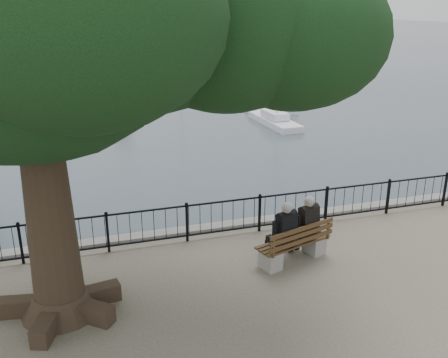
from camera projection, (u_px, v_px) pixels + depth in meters
name	position (u px, v px, depth m)	size (l,w,h in m)	color
harbor	(219.00, 244.00, 13.88)	(260.00, 260.00, 1.20)	slate
railing	(224.00, 216.00, 13.08)	(22.06, 0.06, 1.00)	black
bench	(295.00, 248.00, 11.86)	(2.00, 1.09, 1.01)	slate
person_left	(282.00, 235.00, 11.64)	(0.61, 0.87, 1.60)	black
person_right	(303.00, 228.00, 12.00)	(0.61, 0.87, 1.60)	black
tree	(76.00, 12.00, 8.44)	(10.61, 7.41, 8.67)	black
lion_monument	(115.00, 45.00, 56.04)	(6.31, 6.31, 9.22)	slate
sailboat_b	(50.00, 126.00, 27.60)	(3.51, 6.03, 12.94)	white
sailboat_c	(275.00, 120.00, 29.49)	(1.55, 4.90, 9.33)	white
sailboat_d	(285.00, 103.00, 34.47)	(3.11, 5.38, 9.59)	white
sailboat_f	(128.00, 85.00, 41.30)	(3.54, 6.30, 12.31)	white
sailboat_g	(180.00, 83.00, 42.66)	(2.14, 6.23, 10.38)	white
sailboat_h	(57.00, 76.00, 46.09)	(1.98, 5.41, 13.48)	white
far_shore	(232.00, 19.00, 88.65)	(30.00, 8.60, 9.18)	#565044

